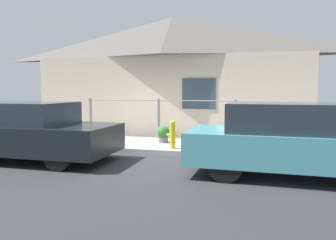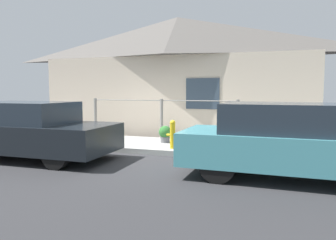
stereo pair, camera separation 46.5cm
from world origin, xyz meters
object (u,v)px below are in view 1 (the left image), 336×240
car_right (296,140)px  fire_hydrant (173,134)px  car_left (27,131)px  potted_plant_near_hydrant (163,134)px

car_right → fire_hydrant: size_ratio=5.64×
car_right → fire_hydrant: car_right is taller
fire_hydrant → car_left: bearing=-152.4°
car_left → fire_hydrant: car_left is taller
car_left → car_right: bearing=-0.4°
fire_hydrant → potted_plant_near_hydrant: bearing=120.3°
car_right → potted_plant_near_hydrant: 4.24m
fire_hydrant → potted_plant_near_hydrant: (-0.51, 0.87, -0.13)m
car_left → potted_plant_near_hydrant: car_left is taller
car_left → car_right: (6.08, 0.00, 0.03)m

